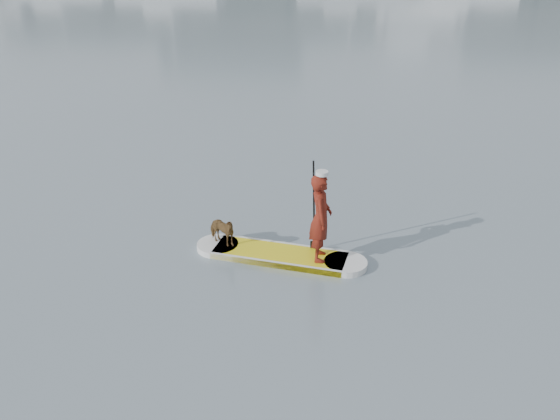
{
  "coord_description": "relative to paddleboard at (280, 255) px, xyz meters",
  "views": [
    {
      "loc": [
        -2.54,
        -9.19,
        5.95
      ],
      "look_at": [
        -2.97,
        0.97,
        1.0
      ],
      "focal_mm": 40.0,
      "sensor_mm": 36.0,
      "label": 1
    }
  ],
  "objects": [
    {
      "name": "paddleboard",
      "position": [
        0.0,
        0.0,
        0.0
      ],
      "size": [
        3.23,
        1.38,
        0.12
      ],
      "rotation": [
        0.0,
        0.0,
        -0.23
      ],
      "color": "yellow",
      "rests_on": "ground"
    },
    {
      "name": "paddle",
      "position": [
        0.62,
        0.19,
        0.74
      ],
      "size": [
        0.1,
        0.3,
        2.0
      ],
      "rotation": [
        0.0,
        0.0,
        -0.23
      ],
      "color": "black",
      "rests_on": "ground"
    },
    {
      "name": "ground",
      "position": [
        2.97,
        -0.97,
        -0.06
      ],
      "size": [
        140.0,
        140.0,
        0.0
      ],
      "primitive_type": "plane",
      "color": "slate",
      "rests_on": "ground"
    },
    {
      "name": "white_cap",
      "position": [
        0.74,
        -0.17,
        1.75
      ],
      "size": [
        0.22,
        0.22,
        0.07
      ],
      "primitive_type": "cylinder",
      "color": "silver",
      "rests_on": "paddler"
    },
    {
      "name": "paddler",
      "position": [
        0.74,
        -0.17,
        0.89
      ],
      "size": [
        0.4,
        0.61,
        1.65
      ],
      "primitive_type": "imported",
      "rotation": [
        0.0,
        0.0,
        1.56
      ],
      "color": "maroon",
      "rests_on": "paddleboard"
    },
    {
      "name": "dog",
      "position": [
        -1.13,
        0.27,
        0.35
      ],
      "size": [
        0.75,
        0.66,
        0.58
      ],
      "primitive_type": "imported",
      "rotation": [
        0.0,
        0.0,
        0.95
      ],
      "color": "brown",
      "rests_on": "paddleboard"
    }
  ]
}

